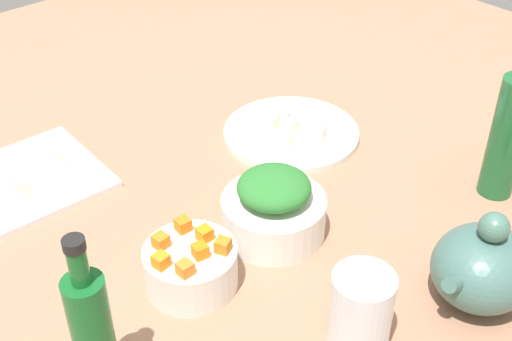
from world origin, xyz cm
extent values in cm
cube|color=#A37358|center=(0.00, 0.00, 1.50)|extent=(190.00, 190.00, 3.00)
cube|color=white|center=(27.49, -27.33, 3.50)|extent=(29.03, 22.45, 1.00)
cylinder|color=white|center=(-16.26, -8.71, 3.60)|extent=(23.79, 23.79, 1.20)
cylinder|color=white|center=(3.72, 7.84, 6.00)|extent=(14.96, 14.96, 6.01)
cylinder|color=white|center=(18.90, 8.18, 5.97)|extent=(12.27, 12.27, 5.95)
ellipsoid|color=#436B63|center=(-7.01, 34.82, 8.16)|extent=(13.61, 12.77, 10.31)
sphere|color=#467061|center=(-7.01, 34.82, 14.84)|extent=(3.81, 3.81, 3.81)
cylinder|color=#436B63|center=(-1.23, 34.82, 9.45)|extent=(5.38, 2.00, 3.93)
cylinder|color=#1D6031|center=(-28.67, 24.06, 12.89)|extent=(5.33, 5.33, 19.77)
cylinder|color=#165F27|center=(36.25, 14.20, 11.27)|extent=(4.54, 4.54, 16.55)
cylinder|color=#165F27|center=(36.25, 14.20, 21.77)|extent=(2.04, 2.04, 4.44)
cylinder|color=black|center=(36.25, 14.20, 24.58)|extent=(2.27, 2.27, 1.20)
cylinder|color=white|center=(9.88, 29.18, 8.24)|extent=(7.51, 7.51, 10.48)
cube|color=orange|center=(16.10, 7.80, 9.85)|extent=(1.84, 1.84, 1.80)
cube|color=orange|center=(21.13, 5.12, 9.85)|extent=(2.00, 2.00, 1.80)
cube|color=orange|center=(18.50, 9.94, 9.85)|extent=(2.12, 2.12, 1.80)
cube|color=orange|center=(21.86, 11.20, 9.85)|extent=(1.84, 1.84, 1.80)
cube|color=orange|center=(15.76, 11.13, 9.85)|extent=(2.40, 2.40, 1.80)
cube|color=orange|center=(23.24, 8.10, 9.85)|extent=(2.01, 2.01, 1.80)
cube|color=orange|center=(17.08, 4.45, 9.85)|extent=(1.92, 1.92, 1.80)
ellipsoid|color=#2C762F|center=(3.72, 7.84, 11.13)|extent=(12.22, 12.17, 4.25)
cube|color=white|center=(-17.63, -12.43, 5.30)|extent=(3.11, 3.11, 2.20)
cube|color=silver|center=(-16.11, -8.58, 5.30)|extent=(2.35, 2.35, 2.20)
cube|color=#F6F7CA|center=(-14.00, -11.64, 5.30)|extent=(2.71, 2.71, 2.20)
cube|color=#F2E2CF|center=(-17.92, -3.78, 5.30)|extent=(2.89, 2.89, 2.20)
cube|color=white|center=(-21.13, -8.08, 5.30)|extent=(2.53, 2.53, 2.20)
cube|color=white|center=(-12.40, -6.10, 5.30)|extent=(2.52, 2.52, 2.20)
pyramid|color=beige|center=(20.09, -27.27, 5.46)|extent=(6.61, 6.82, 2.91)
pyramid|color=beige|center=(21.01, -33.27, 5.20)|extent=(6.80, 6.35, 2.40)
pyramid|color=beige|center=(28.47, -23.88, 5.50)|extent=(7.19, 6.94, 2.99)
camera|label=1|loc=(55.53, 61.23, 67.79)|focal=47.38mm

